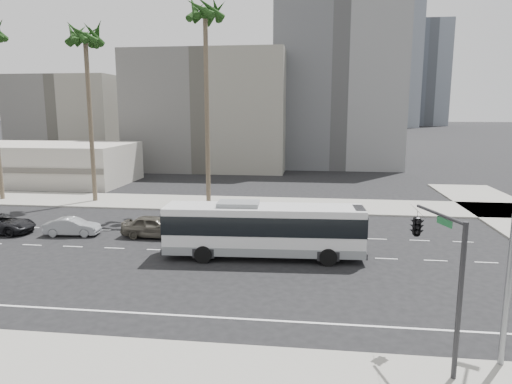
% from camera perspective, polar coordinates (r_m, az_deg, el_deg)
% --- Properties ---
extents(ground, '(700.00, 700.00, 0.00)m').
position_cam_1_polar(ground, '(30.29, -1.33, -7.64)').
color(ground, black).
rests_on(ground, ground).
extents(sidewalk_north, '(120.00, 7.00, 0.15)m').
position_cam_1_polar(sidewalk_north, '(45.17, 1.55, -1.56)').
color(sidewalk_north, gray).
rests_on(sidewalk_north, ground).
extents(commercial_low, '(22.00, 12.16, 5.00)m').
position_cam_1_polar(commercial_low, '(64.74, -24.93, 3.24)').
color(commercial_low, '#B1AB9F').
rests_on(commercial_low, ground).
extents(midrise_beige_west, '(24.00, 18.00, 18.00)m').
position_cam_1_polar(midrise_beige_west, '(75.30, -5.44, 9.94)').
color(midrise_beige_west, slate).
rests_on(midrise_beige_west, ground).
extents(midrise_gray_center, '(20.00, 20.00, 26.00)m').
position_cam_1_polar(midrise_gray_center, '(80.69, 10.01, 12.69)').
color(midrise_gray_center, '#5C5D60').
rests_on(midrise_gray_center, ground).
extents(midrise_beige_far, '(18.00, 16.00, 15.00)m').
position_cam_1_polar(midrise_beige_far, '(89.19, -21.41, 8.36)').
color(midrise_beige_far, slate).
rests_on(midrise_beige_far, ground).
extents(civic_tower, '(42.00, 42.00, 129.00)m').
position_cam_1_polar(civic_tower, '(280.15, 6.04, 16.19)').
color(civic_tower, beige).
rests_on(civic_tower, ground).
extents(highrise_right, '(26.00, 26.00, 70.00)m').
position_cam_1_polar(highrise_right, '(262.97, 16.60, 15.40)').
color(highrise_right, '#505661').
rests_on(highrise_right, ground).
extents(highrise_far, '(22.00, 22.00, 60.00)m').
position_cam_1_polar(highrise_far, '(296.64, 20.50, 13.57)').
color(highrise_far, '#505661').
rests_on(highrise_far, ground).
extents(city_bus, '(12.61, 3.41, 3.59)m').
position_cam_1_polar(city_bus, '(29.00, 0.98, -4.57)').
color(city_bus, silver).
rests_on(city_bus, ground).
extents(car_a, '(2.11, 4.85, 1.63)m').
position_cam_1_polar(car_a, '(34.60, -12.50, -4.21)').
color(car_a, '#4F4B41').
rests_on(car_a, ground).
extents(car_b, '(1.76, 4.11, 1.32)m').
position_cam_1_polar(car_b, '(37.01, -21.88, -4.02)').
color(car_b, gray).
rests_on(car_b, ground).
extents(car_c, '(2.44, 5.14, 1.42)m').
position_cam_1_polar(car_c, '(40.00, -29.17, -3.49)').
color(car_c, black).
rests_on(car_c, ground).
extents(traffic_signal, '(2.64, 3.63, 5.69)m').
position_cam_1_polar(traffic_signal, '(18.79, 19.85, -4.36)').
color(traffic_signal, '#262628').
rests_on(traffic_signal, ground).
extents(palm_near, '(5.74, 5.74, 19.29)m').
position_cam_1_polar(palm_near, '(44.49, -6.33, 20.76)').
color(palm_near, brown).
rests_on(palm_near, ground).
extents(palm_mid, '(5.67, 5.67, 17.49)m').
position_cam_1_polar(palm_mid, '(49.19, -20.45, 17.12)').
color(palm_mid, brown).
rests_on(palm_mid, ground).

